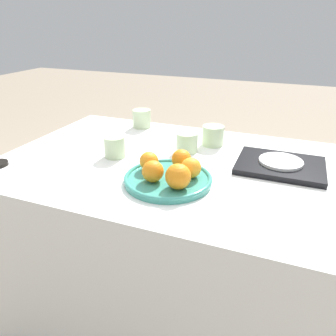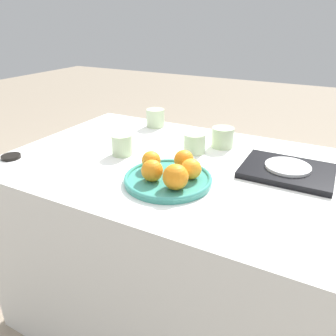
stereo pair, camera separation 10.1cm
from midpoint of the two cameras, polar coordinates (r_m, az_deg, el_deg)
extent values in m
plane|color=gray|center=(1.62, -0.46, -23.86)|extent=(12.00, 12.00, 0.00)
cube|color=white|center=(1.36, -0.52, -13.52)|extent=(1.29, 0.82, 0.74)
cylinder|color=teal|center=(1.03, -2.81, -2.19)|extent=(0.27, 0.27, 0.02)
torus|color=teal|center=(1.02, -2.82, -1.80)|extent=(0.28, 0.28, 0.01)
sphere|color=orange|center=(1.08, -0.34, 1.51)|extent=(0.07, 0.07, 0.07)
sphere|color=orange|center=(0.99, -5.58, -0.65)|extent=(0.07, 0.07, 0.07)
sphere|color=orange|center=(0.95, -1.27, -1.57)|extent=(0.08, 0.08, 0.08)
sphere|color=orange|center=(1.01, 1.18, -0.03)|extent=(0.06, 0.06, 0.06)
sphere|color=orange|center=(1.07, -6.03, 1.13)|extent=(0.06, 0.06, 0.06)
cube|color=black|center=(1.17, 16.67, 0.39)|extent=(0.29, 0.23, 0.02)
cylinder|color=white|center=(1.17, 16.76, 1.06)|extent=(0.15, 0.15, 0.01)
cylinder|color=#B7CC9E|center=(1.23, -11.59, 3.60)|extent=(0.08, 0.08, 0.08)
cylinder|color=#B7CC9E|center=(1.25, 1.01, 4.44)|extent=(0.08, 0.08, 0.07)
cylinder|color=#B7CC9E|center=(1.55, -6.46, 8.53)|extent=(0.08, 0.08, 0.08)
cylinder|color=#B7CC9E|center=(1.33, 5.68, 5.61)|extent=(0.09, 0.09, 0.08)
camera|label=1|loc=(0.05, -92.86, -1.33)|focal=35.00mm
camera|label=2|loc=(0.05, 87.14, 1.33)|focal=35.00mm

